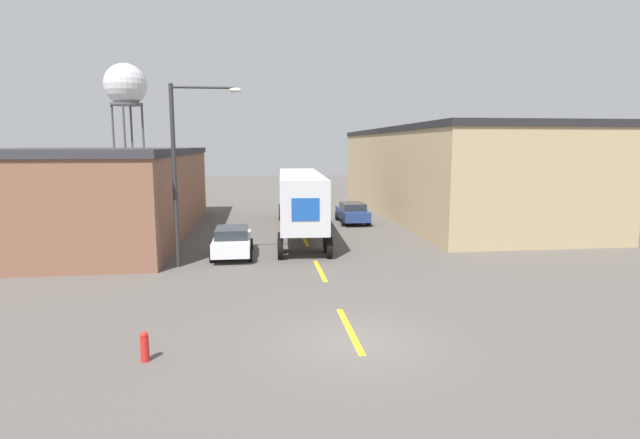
{
  "coord_description": "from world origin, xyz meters",
  "views": [
    {
      "loc": [
        -2.68,
        -13.31,
        5.57
      ],
      "look_at": [
        0.36,
        11.23,
        1.89
      ],
      "focal_mm": 28.0,
      "sensor_mm": 36.0,
      "label": 1
    }
  ],
  "objects": [
    {
      "name": "ground_plane",
      "position": [
        0.0,
        0.0,
        0.0
      ],
      "size": [
        160.0,
        160.0,
        0.0
      ],
      "primitive_type": "plane",
      "color": "#56514C"
    },
    {
      "name": "road_centerline",
      "position": [
        0.0,
        8.35,
        0.0
      ],
      "size": [
        0.2,
        18.55,
        0.01
      ],
      "color": "yellow",
      "rests_on": "ground_plane"
    },
    {
      "name": "warehouse_left",
      "position": [
        -13.06,
        19.24,
        2.71
      ],
      "size": [
        12.01,
        21.19,
        5.4
      ],
      "color": "brown",
      "rests_on": "ground_plane"
    },
    {
      "name": "warehouse_right",
      "position": [
        12.61,
        26.21,
        3.48
      ],
      "size": [
        11.12,
        30.02,
        6.96
      ],
      "color": "tan",
      "rests_on": "ground_plane"
    },
    {
      "name": "semi_truck",
      "position": [
        -0.12,
        18.01,
        2.41
      ],
      "size": [
        3.4,
        16.19,
        3.92
      ],
      "rotation": [
        0.0,
        0.0,
        -0.05
      ],
      "color": "black",
      "rests_on": "ground_plane"
    },
    {
      "name": "parked_car_left_far",
      "position": [
        -4.05,
        11.86,
        0.78
      ],
      "size": [
        2.03,
        4.38,
        1.48
      ],
      "color": "silver",
      "rests_on": "ground_plane"
    },
    {
      "name": "parked_car_right_far",
      "position": [
        4.05,
        21.89,
        0.78
      ],
      "size": [
        2.03,
        4.38,
        1.48
      ],
      "color": "navy",
      "rests_on": "ground_plane"
    },
    {
      "name": "water_tower",
      "position": [
        -19.6,
        55.92,
        13.17
      ],
      "size": [
        5.42,
        5.42,
        16.11
      ],
      "color": "#47474C",
      "rests_on": "ground_plane"
    },
    {
      "name": "street_lamp",
      "position": [
        -6.05,
        9.87,
        4.85
      ],
      "size": [
        3.18,
        0.32,
        8.27
      ],
      "color": "#2D2D30",
      "rests_on": "ground_plane"
    },
    {
      "name": "fire_hydrant",
      "position": [
        -5.69,
        -0.54,
        0.4
      ],
      "size": [
        0.22,
        0.22,
        0.81
      ],
      "color": "red",
      "rests_on": "ground_plane"
    }
  ]
}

